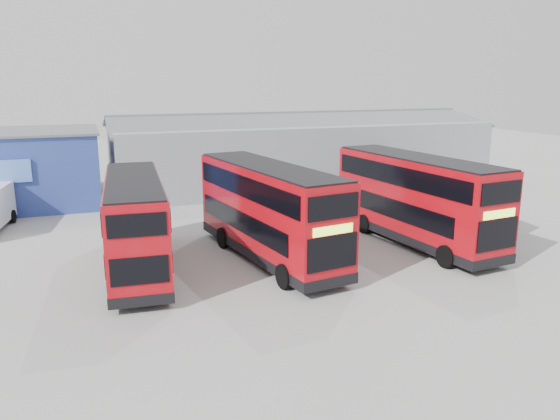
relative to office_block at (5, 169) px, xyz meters
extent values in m
plane|color=gray|center=(14.00, -17.99, -2.58)|extent=(120.00, 120.00, 0.00)
cube|color=navy|center=(0.00, 0.01, -0.08)|extent=(12.00, 8.00, 5.00)
cube|color=#595E63|center=(0.00, 0.01, 2.47)|extent=(12.30, 8.30, 0.15)
cube|color=gray|center=(22.00, 2.01, -0.08)|extent=(30.00, 12.00, 5.00)
cube|color=#595E63|center=(22.00, -0.79, 2.67)|extent=(30.50, 6.33, 1.29)
cube|color=#595E63|center=(22.00, 4.80, 2.67)|extent=(30.50, 6.33, 1.29)
cube|color=#AF0A13|center=(7.04, -16.35, -0.32)|extent=(3.06, 10.13, 3.85)
cube|color=black|center=(7.04, -16.35, -2.06)|extent=(3.10, 10.17, 0.43)
cube|color=black|center=(8.22, -16.81, -0.77)|extent=(0.63, 8.45, 0.90)
cube|color=black|center=(5.81, -16.64, -0.77)|extent=(0.63, 8.45, 0.90)
cube|color=black|center=(8.24, -16.43, 0.85)|extent=(0.70, 9.40, 0.90)
cube|color=black|center=(5.83, -16.26, 0.85)|extent=(0.70, 9.40, 0.90)
cube|color=black|center=(7.38, -11.34, -0.87)|extent=(2.14, 0.19, 1.28)
cube|color=black|center=(7.38, -11.34, 0.85)|extent=(2.14, 0.19, 0.90)
cube|color=#BFFA34|center=(7.38, -11.33, -0.01)|extent=(1.71, 0.16, 0.33)
cube|color=black|center=(6.69, -21.35, -0.87)|extent=(2.09, 0.19, 1.05)
cube|color=black|center=(6.69, -21.35, 0.85)|extent=(2.09, 0.19, 0.86)
cube|color=black|center=(7.04, -16.35, 1.63)|extent=(2.91, 9.98, 0.10)
cylinder|color=black|center=(8.42, -12.96, -2.08)|extent=(0.37, 1.01, 0.99)
cylinder|color=black|center=(6.14, -12.80, -2.08)|extent=(0.37, 1.01, 0.99)
cylinder|color=black|center=(8.00, -18.94, -2.08)|extent=(0.37, 1.01, 0.99)
cylinder|color=black|center=(5.73, -18.78, -2.08)|extent=(0.37, 1.01, 0.99)
cube|color=#AF0A13|center=(13.18, -16.81, -0.15)|extent=(4.20, 11.03, 4.15)
cube|color=black|center=(13.18, -16.81, -2.02)|extent=(4.25, 11.07, 0.46)
cube|color=black|center=(11.83, -16.61, -0.63)|extent=(1.47, 9.02, 0.97)
cube|color=black|center=(14.40, -16.20, -0.63)|extent=(1.47, 9.02, 0.97)
cube|color=black|center=(11.89, -17.01, 1.11)|extent=(1.63, 10.03, 0.97)
cube|color=black|center=(14.46, -16.61, 1.11)|extent=(1.63, 10.03, 0.97)
cube|color=black|center=(14.02, -22.15, -0.73)|extent=(2.29, 0.41, 1.38)
cube|color=black|center=(14.02, -22.15, 1.11)|extent=(2.29, 0.41, 0.97)
cube|color=#BFFA34|center=(14.02, -22.16, 0.19)|extent=(1.83, 0.33, 0.36)
cube|color=black|center=(12.34, -11.48, -0.73)|extent=(2.24, 0.40, 1.13)
cube|color=black|center=(12.34, -11.48, 1.11)|extent=(2.24, 0.40, 0.92)
cube|color=black|center=(13.18, -16.81, 1.95)|extent=(4.03, 10.85, 0.10)
cylinder|color=black|center=(12.54, -20.70, -2.05)|extent=(0.49, 1.10, 1.07)
cylinder|color=black|center=(14.97, -20.32, -2.05)|extent=(0.49, 1.10, 1.07)
cylinder|color=black|center=(11.54, -14.32, -2.05)|extent=(0.49, 1.10, 1.07)
cylinder|color=black|center=(13.97, -13.94, -2.05)|extent=(0.49, 1.10, 1.07)
cube|color=#AF0A13|center=(21.25, -16.91, -0.12)|extent=(3.79, 11.08, 4.19)
cube|color=black|center=(21.25, -16.91, -2.01)|extent=(3.84, 11.13, 0.47)
cube|color=black|center=(19.90, -16.65, -0.61)|extent=(1.09, 9.15, 0.98)
cube|color=black|center=(22.51, -16.35, -0.61)|extent=(1.09, 9.15, 0.98)
cube|color=black|center=(19.95, -17.06, 1.14)|extent=(1.21, 10.18, 0.98)
cube|color=black|center=(22.56, -16.77, 1.14)|extent=(1.21, 10.18, 0.98)
cube|color=black|center=(21.87, -22.33, -0.72)|extent=(2.32, 0.31, 1.40)
cube|color=black|center=(21.87, -22.33, 1.14)|extent=(2.32, 0.31, 0.98)
cube|color=#BFFA34|center=(21.87, -22.34, 0.21)|extent=(1.85, 0.25, 0.36)
cube|color=black|center=(20.64, -11.50, -0.72)|extent=(2.27, 0.31, 1.14)
cube|color=black|center=(20.64, -11.50, 1.14)|extent=(2.27, 0.31, 0.93)
cube|color=black|center=(21.25, -16.91, 1.99)|extent=(3.62, 10.91, 0.10)
cylinder|color=black|center=(20.45, -20.80, -2.04)|extent=(0.45, 1.11, 1.08)
cylinder|color=black|center=(22.91, -20.52, -2.04)|extent=(0.45, 1.11, 1.08)
cylinder|color=black|center=(19.71, -14.33, -2.04)|extent=(0.45, 1.11, 1.08)
cylinder|color=black|center=(22.18, -14.05, -2.04)|extent=(0.45, 1.11, 1.08)
cube|color=black|center=(25.25, -12.47, -0.70)|extent=(4.13, 12.55, 2.97)
cube|color=black|center=(25.25, -12.47, -1.99)|extent=(4.18, 12.60, 0.45)
cube|color=#A20C19|center=(25.25, -12.47, -1.24)|extent=(4.17, 12.59, 0.28)
cube|color=black|center=(26.63, -12.96, -0.23)|extent=(1.19, 10.24, 1.06)
cube|color=black|center=(23.80, -12.65, -0.23)|extent=(1.19, 10.24, 1.06)
cube|color=black|center=(25.93, -6.32, -0.51)|extent=(2.51, 0.33, 1.46)
cube|color=black|center=(24.58, -18.61, -0.51)|extent=(2.45, 0.33, 1.23)
cylinder|color=black|center=(27.07, -8.27, -2.00)|extent=(0.48, 1.20, 1.16)
cylinder|color=black|center=(24.40, -7.98, -2.00)|extent=(0.48, 1.20, 1.16)
cylinder|color=black|center=(26.21, -16.06, -2.00)|extent=(0.48, 1.20, 1.16)
cylinder|color=black|center=(23.54, -15.77, -2.00)|extent=(0.48, 1.20, 1.16)
cylinder|color=black|center=(0.74, -5.12, -2.18)|extent=(0.38, 0.83, 0.80)
camera|label=1|loc=(5.14, -40.66, 5.90)|focal=35.00mm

